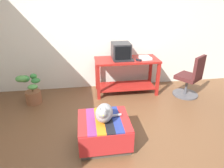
% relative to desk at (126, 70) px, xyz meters
% --- Properties ---
extents(ground_plane, '(14.00, 14.00, 0.00)m').
position_rel_desk_xyz_m(ground_plane, '(-0.43, -1.60, -0.51)').
color(ground_plane, brown).
extents(back_wall, '(8.00, 0.10, 2.60)m').
position_rel_desk_xyz_m(back_wall, '(-0.43, 0.45, 0.79)').
color(back_wall, silver).
rests_on(back_wall, ground_plane).
extents(desk, '(1.32, 0.58, 0.75)m').
position_rel_desk_xyz_m(desk, '(0.00, 0.00, 0.00)').
color(desk, maroon).
rests_on(desk, ground_plane).
extents(tv_monitor, '(0.37, 0.40, 0.32)m').
position_rel_desk_xyz_m(tv_monitor, '(-0.11, 0.05, 0.40)').
color(tv_monitor, '#28282B').
rests_on(tv_monitor, desk).
extents(keyboard, '(0.40, 0.15, 0.02)m').
position_rel_desk_xyz_m(keyboard, '(-0.09, -0.13, 0.26)').
color(keyboard, black).
rests_on(keyboard, desk).
extents(book, '(0.24, 0.27, 0.04)m').
position_rel_desk_xyz_m(book, '(0.37, -0.05, 0.27)').
color(book, white).
rests_on(book, desk).
extents(ottoman_with_blanket, '(0.70, 0.66, 0.40)m').
position_rel_desk_xyz_m(ottoman_with_blanket, '(-0.66, -1.58, -0.31)').
color(ottoman_with_blanket, '#4C4238').
rests_on(ottoman_with_blanket, ground_plane).
extents(cat, '(0.41, 0.37, 0.29)m').
position_rel_desk_xyz_m(cat, '(-0.65, -1.60, 0.01)').
color(cat, gray).
rests_on(cat, ottoman_with_blanket).
extents(potted_plant, '(0.42, 0.41, 0.61)m').
position_rel_desk_xyz_m(potted_plant, '(-1.92, -0.21, -0.24)').
color(potted_plant, brown).
rests_on(potted_plant, ground_plane).
extents(office_chair, '(0.59, 0.59, 0.89)m').
position_rel_desk_xyz_m(office_chair, '(1.26, -0.38, -0.12)').
color(office_chair, '#4C4C51').
rests_on(office_chair, ground_plane).
extents(stapler, '(0.11, 0.10, 0.04)m').
position_rel_desk_xyz_m(stapler, '(0.20, -0.17, 0.26)').
color(stapler, black).
rests_on(stapler, desk).
extents(pen, '(0.11, 0.10, 0.01)m').
position_rel_desk_xyz_m(pen, '(0.39, -0.01, 0.25)').
color(pen, '#B7B7BC').
rests_on(pen, desk).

